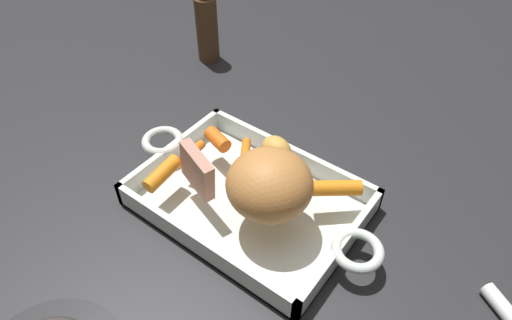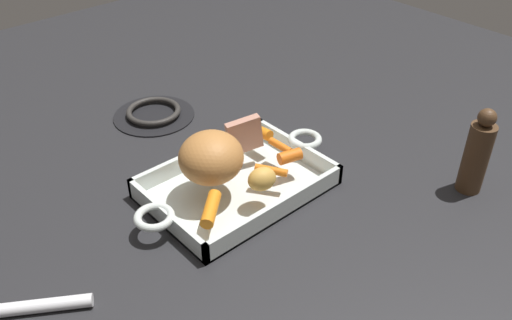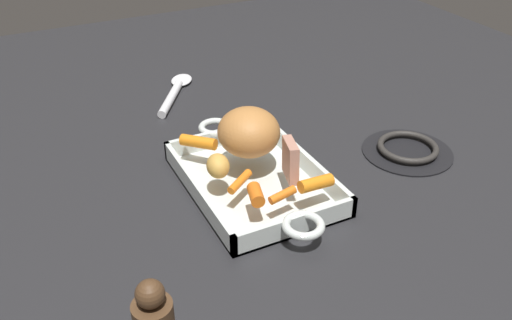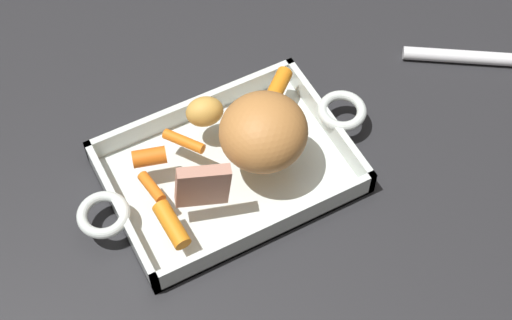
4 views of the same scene
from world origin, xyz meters
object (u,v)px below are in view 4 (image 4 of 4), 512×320
at_px(roasting_dish, 229,170).
at_px(potato_whole, 204,112).
at_px(serving_spoon, 494,59).
at_px(baby_carrot_southwest, 149,157).
at_px(baby_carrot_short, 276,90).
at_px(baby_carrot_center_left, 153,190).
at_px(baby_carrot_center_right, 172,225).
at_px(baby_carrot_northeast, 184,141).
at_px(roast_slice_thick, 203,186).
at_px(pork_roast, 264,132).

distance_m(roasting_dish, potato_whole, 0.08).
xyz_separation_m(potato_whole, serving_spoon, (-0.44, 0.07, -0.05)).
distance_m(roasting_dish, baby_carrot_southwest, 0.11).
xyz_separation_m(baby_carrot_southwest, baby_carrot_short, (-0.20, -0.02, -0.00)).
xyz_separation_m(baby_carrot_center_left, baby_carrot_center_right, (0.00, 0.06, 0.00)).
xyz_separation_m(baby_carrot_center_right, baby_carrot_northeast, (-0.07, -0.11, -0.00)).
relative_size(roasting_dish, roast_slice_thick, 6.35).
xyz_separation_m(roast_slice_thick, baby_carrot_short, (-0.16, -0.10, -0.02)).
xyz_separation_m(baby_carrot_center_right, serving_spoon, (-0.54, -0.06, -0.05)).
height_order(baby_carrot_center_left, potato_whole, potato_whole).
height_order(pork_roast, potato_whole, pork_roast).
bearing_deg(baby_carrot_southwest, baby_carrot_center_right, 81.36).
xyz_separation_m(baby_carrot_short, potato_whole, (0.11, -0.01, 0.01)).
xyz_separation_m(roasting_dish, baby_carrot_northeast, (0.04, -0.05, 0.04)).
distance_m(pork_roast, roast_slice_thick, 0.10).
distance_m(baby_carrot_center_left, baby_carrot_southwest, 0.05).
distance_m(roasting_dish, baby_carrot_short, 0.13).
bearing_deg(potato_whole, baby_carrot_southwest, 16.05).
xyz_separation_m(baby_carrot_center_left, baby_carrot_short, (-0.21, -0.07, 0.00)).
height_order(baby_carrot_northeast, serving_spoon, baby_carrot_northeast).
bearing_deg(roast_slice_thick, baby_carrot_southwest, -66.30).
bearing_deg(baby_carrot_northeast, potato_whole, -151.89).
xyz_separation_m(roasting_dish, roast_slice_thick, (0.06, 0.04, 0.06)).
bearing_deg(baby_carrot_center_left, roasting_dish, -177.59).
bearing_deg(baby_carrot_center_right, baby_carrot_northeast, -121.52).
distance_m(baby_carrot_northeast, baby_carrot_short, 0.15).
xyz_separation_m(baby_carrot_center_right, baby_carrot_southwest, (-0.02, -0.10, 0.00)).
bearing_deg(baby_carrot_center_right, potato_whole, -129.41).
bearing_deg(baby_carrot_southwest, serving_spoon, 174.89).
height_order(roast_slice_thick, potato_whole, roast_slice_thick).
distance_m(pork_roast, baby_carrot_southwest, 0.15).
xyz_separation_m(pork_roast, serving_spoon, (-0.39, -0.01, -0.08)).
height_order(pork_roast, baby_carrot_northeast, pork_roast).
bearing_deg(baby_carrot_short, pork_roast, 51.11).
relative_size(roasting_dish, pork_roast, 3.62).
relative_size(roasting_dish, potato_whole, 8.23).
xyz_separation_m(pork_roast, roast_slice_thick, (0.10, 0.03, -0.01)).
distance_m(roast_slice_thick, serving_spoon, 0.50).
bearing_deg(roasting_dish, potato_whole, -88.86).
xyz_separation_m(roasting_dish, serving_spoon, (-0.43, 0.01, -0.00)).
distance_m(baby_carrot_center_right, baby_carrot_northeast, 0.13).
bearing_deg(serving_spoon, baby_carrot_center_right, -141.22).
relative_size(pork_roast, serving_spoon, 0.54).
xyz_separation_m(roast_slice_thick, baby_carrot_center_left, (0.05, -0.04, -0.03)).
relative_size(baby_carrot_southwest, potato_whole, 0.85).
bearing_deg(baby_carrot_center_right, pork_roast, -162.11).
distance_m(baby_carrot_southwest, baby_carrot_northeast, 0.05).
height_order(roasting_dish, baby_carrot_short, baby_carrot_short).
distance_m(roast_slice_thick, baby_carrot_center_right, 0.06).
height_order(roasting_dish, baby_carrot_center_left, baby_carrot_center_left).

